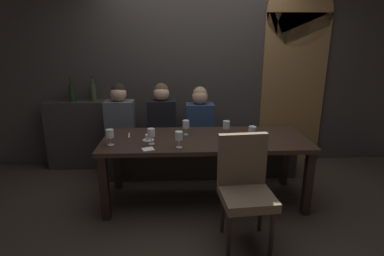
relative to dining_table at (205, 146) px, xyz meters
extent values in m
plane|color=#382D26|center=(0.00, 0.00, -0.65)|extent=(9.00, 9.00, 0.00)
cube|color=#383330|center=(0.00, 1.22, 0.85)|extent=(6.00, 0.12, 3.00)
cube|color=olive|center=(1.35, 1.15, 0.40)|extent=(0.90, 0.05, 2.10)
cylinder|color=olive|center=(1.35, 1.15, 1.45)|extent=(0.90, 0.05, 0.90)
cube|color=#2F2B29|center=(-1.55, 1.04, -0.18)|extent=(1.10, 0.28, 0.95)
cube|color=black|center=(-1.03, -0.35, -0.30)|extent=(0.08, 0.08, 0.69)
cube|color=black|center=(1.03, -0.35, -0.30)|extent=(0.08, 0.08, 0.69)
cube|color=black|center=(-1.03, 0.35, -0.30)|extent=(0.08, 0.08, 0.69)
cube|color=black|center=(1.03, 0.35, -0.30)|extent=(0.08, 0.08, 0.69)
cube|color=#302119|center=(0.00, 0.00, 0.07)|extent=(2.20, 0.84, 0.04)
cube|color=#312A23|center=(0.00, 0.70, -0.48)|extent=(2.50, 0.40, 0.35)
cube|color=#473D33|center=(0.00, 0.70, -0.25)|extent=(2.50, 0.44, 0.10)
cylinder|color=#302119|center=(0.12, -0.98, -0.44)|extent=(0.04, 0.04, 0.42)
cylinder|color=#302119|center=(0.48, -0.98, -0.44)|extent=(0.04, 0.04, 0.42)
cylinder|color=#302119|center=(0.12, -0.62, -0.44)|extent=(0.04, 0.04, 0.42)
cylinder|color=#302119|center=(0.48, -0.62, -0.44)|extent=(0.04, 0.04, 0.42)
cube|color=brown|center=(0.30, -0.80, -0.19)|extent=(0.48, 0.48, 0.08)
cube|color=brown|center=(0.28, -0.61, 0.09)|extent=(0.44, 0.10, 0.48)
cube|color=#4C515B|center=(-1.03, 0.68, 0.08)|extent=(0.36, 0.24, 0.57)
sphere|color=tan|center=(-1.03, 0.68, 0.46)|extent=(0.20, 0.20, 0.20)
sphere|color=black|center=(-1.03, 0.69, 0.49)|extent=(0.18, 0.18, 0.18)
cube|color=black|center=(-0.50, 0.73, 0.08)|extent=(0.36, 0.24, 0.56)
sphere|color=#DBB293|center=(-0.50, 0.73, 0.45)|extent=(0.20, 0.20, 0.20)
sphere|color=brown|center=(-0.50, 0.74, 0.49)|extent=(0.18, 0.18, 0.18)
cube|color=navy|center=(-0.01, 0.70, 0.06)|extent=(0.36, 0.24, 0.52)
sphere|color=tan|center=(-0.01, 0.70, 0.41)|extent=(0.20, 0.20, 0.20)
sphere|color=#9E7F56|center=(-0.01, 0.71, 0.44)|extent=(0.18, 0.18, 0.18)
cylinder|color=black|center=(-1.71, 1.02, 0.41)|extent=(0.08, 0.08, 0.22)
cylinder|color=black|center=(-1.71, 1.02, 0.56)|extent=(0.03, 0.03, 0.09)
cylinder|color=black|center=(-1.71, 1.02, 0.62)|extent=(0.03, 0.03, 0.02)
cylinder|color=#384728|center=(-1.43, 1.05, 0.41)|extent=(0.08, 0.08, 0.22)
cylinder|color=#384728|center=(-1.43, 1.05, 0.56)|extent=(0.03, 0.03, 0.09)
cylinder|color=black|center=(-1.43, 1.05, 0.62)|extent=(0.03, 0.03, 0.02)
cylinder|color=silver|center=(-0.28, -0.28, 0.09)|extent=(0.06, 0.06, 0.00)
cylinder|color=silver|center=(-0.28, -0.28, 0.13)|extent=(0.01, 0.01, 0.07)
cylinder|color=silver|center=(-0.28, -0.28, 0.21)|extent=(0.08, 0.08, 0.08)
cylinder|color=silver|center=(-0.20, 0.13, 0.09)|extent=(0.06, 0.06, 0.00)
cylinder|color=silver|center=(-0.20, 0.13, 0.13)|extent=(0.01, 0.01, 0.07)
cylinder|color=silver|center=(-0.20, 0.13, 0.21)|extent=(0.08, 0.08, 0.08)
cylinder|color=silver|center=(-0.56, -0.16, 0.09)|extent=(0.06, 0.06, 0.00)
cylinder|color=silver|center=(-0.56, -0.16, 0.13)|extent=(0.01, 0.01, 0.07)
cylinder|color=silver|center=(-0.56, -0.16, 0.21)|extent=(0.08, 0.08, 0.08)
cylinder|color=maroon|center=(-0.56, -0.16, 0.19)|extent=(0.07, 0.07, 0.04)
cylinder|color=silver|center=(0.24, 0.09, 0.09)|extent=(0.06, 0.06, 0.00)
cylinder|color=silver|center=(0.24, 0.09, 0.13)|extent=(0.01, 0.01, 0.07)
cylinder|color=silver|center=(0.24, 0.09, 0.21)|extent=(0.08, 0.08, 0.08)
cylinder|color=silver|center=(-0.97, -0.18, 0.09)|extent=(0.06, 0.06, 0.00)
cylinder|color=silver|center=(-0.97, -0.18, 0.13)|extent=(0.01, 0.01, 0.07)
cylinder|color=silver|center=(-0.97, -0.18, 0.21)|extent=(0.08, 0.08, 0.08)
cylinder|color=silver|center=(0.48, -0.13, 0.09)|extent=(0.06, 0.06, 0.00)
cylinder|color=silver|center=(0.48, -0.13, 0.13)|extent=(0.01, 0.01, 0.07)
cylinder|color=silver|center=(0.48, -0.13, 0.21)|extent=(0.08, 0.08, 0.08)
cylinder|color=white|center=(-0.61, -0.05, 0.09)|extent=(0.12, 0.12, 0.01)
cylinder|color=white|center=(-0.61, -0.05, 0.12)|extent=(0.06, 0.06, 0.06)
cylinder|color=brown|center=(-0.61, -0.05, 0.15)|extent=(0.05, 0.05, 0.01)
cube|color=silver|center=(-0.83, 0.12, 0.09)|extent=(0.04, 0.17, 0.01)
cube|color=silver|center=(-0.58, -0.33, 0.09)|extent=(0.14, 0.13, 0.01)
camera|label=1|loc=(-0.29, -3.15, 1.15)|focal=28.89mm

